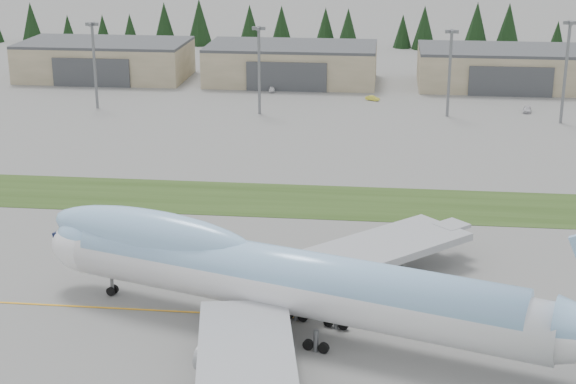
# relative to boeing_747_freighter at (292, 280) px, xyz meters

# --- Properties ---
(ground) EXTENTS (7000.00, 7000.00, 0.00)m
(ground) POSITION_rel_boeing_747_freighter_xyz_m (-1.73, 3.90, -6.92)
(ground) COLOR slate
(ground) RESTS_ON ground
(grass_strip_far) EXTENTS (400.00, 18.00, 0.08)m
(grass_strip_far) POSITION_rel_boeing_747_freighter_xyz_m (-1.73, 48.90, -6.92)
(grass_strip_far) COLOR #2A4117
(grass_strip_far) RESTS_ON ground
(taxiway_line_main) EXTENTS (400.00, 0.40, 0.02)m
(taxiway_line_main) POSITION_rel_boeing_747_freighter_xyz_m (-1.73, 3.90, -6.92)
(taxiway_line_main) COLOR gold
(taxiway_line_main) RESTS_ON ground
(boeing_747_freighter) EXTENTS (79.31, 65.50, 20.99)m
(boeing_747_freighter) POSITION_rel_boeing_747_freighter_xyz_m (0.00, 0.00, 0.00)
(boeing_747_freighter) COLOR white
(boeing_747_freighter) RESTS_ON ground
(hangar_left) EXTENTS (48.00, 26.60, 10.80)m
(hangar_left) POSITION_rel_boeing_747_freighter_xyz_m (-71.73, 153.80, -1.53)
(hangar_left) COLOR gray
(hangar_left) RESTS_ON ground
(hangar_center) EXTENTS (48.00, 26.60, 10.80)m
(hangar_center) POSITION_rel_boeing_747_freighter_xyz_m (-16.73, 153.80, -1.53)
(hangar_center) COLOR gray
(hangar_center) RESTS_ON ground
(hangar_right) EXTENTS (48.00, 26.60, 10.80)m
(hangar_right) POSITION_rel_boeing_747_freighter_xyz_m (43.27, 153.80, -1.53)
(hangar_right) COLOR gray
(hangar_right) RESTS_ON ground
(floodlight_masts) EXTENTS (155.22, 7.18, 23.79)m
(floodlight_masts) POSITION_rel_boeing_747_freighter_xyz_m (-21.18, 113.75, 8.60)
(floodlight_masts) COLOR slate
(floodlight_masts) RESTS_ON ground
(service_vehicle_a) EXTENTS (2.06, 4.09, 1.34)m
(service_vehicle_a) POSITION_rel_boeing_747_freighter_xyz_m (-20.66, 139.52, -6.92)
(service_vehicle_a) COLOR white
(service_vehicle_a) RESTS_ON ground
(service_vehicle_b) EXTENTS (3.95, 2.94, 1.24)m
(service_vehicle_b) POSITION_rel_boeing_747_freighter_xyz_m (6.95, 131.67, -6.92)
(service_vehicle_b) COLOR gold
(service_vehicle_b) RESTS_ON ground
(service_vehicle_c) EXTENTS (2.66, 4.95, 1.36)m
(service_vehicle_c) POSITION_rel_boeing_747_freighter_xyz_m (45.21, 122.53, -6.92)
(service_vehicle_c) COLOR silver
(service_vehicle_c) RESTS_ON ground
(conifer_belt) EXTENTS (273.36, 16.29, 16.96)m
(conifer_belt) POSITION_rel_boeing_747_freighter_xyz_m (6.04, 216.47, 0.38)
(conifer_belt) COLOR black
(conifer_belt) RESTS_ON ground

